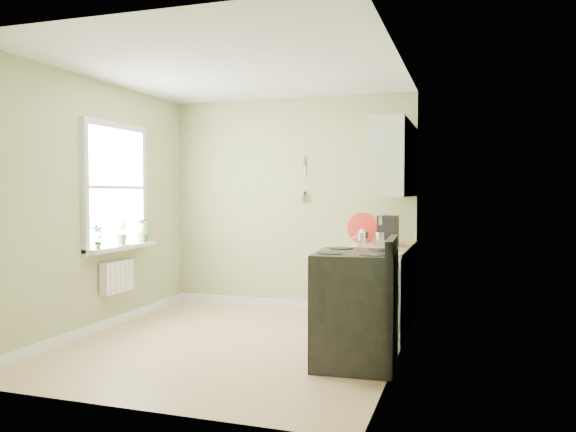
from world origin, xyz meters
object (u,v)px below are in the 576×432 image
(stand_mixer, at_px, (383,232))
(kettle, at_px, (362,237))
(coffee_maker, at_px, (388,232))
(stove, at_px, (356,307))

(stand_mixer, distance_m, kettle, 0.25)
(coffee_maker, bearing_deg, kettle, 167.43)
(stand_mixer, xyz_separation_m, coffee_maker, (0.06, -0.04, 0.00))
(stand_mixer, bearing_deg, coffee_maker, -36.37)
(kettle, distance_m, coffee_maker, 0.31)
(coffee_maker, bearing_deg, stand_mixer, 143.63)
(kettle, bearing_deg, coffee_maker, -12.57)
(stand_mixer, bearing_deg, stove, -91.23)
(stove, bearing_deg, stand_mixer, 88.77)
(stove, xyz_separation_m, kettle, (-0.21, 1.39, 0.50))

